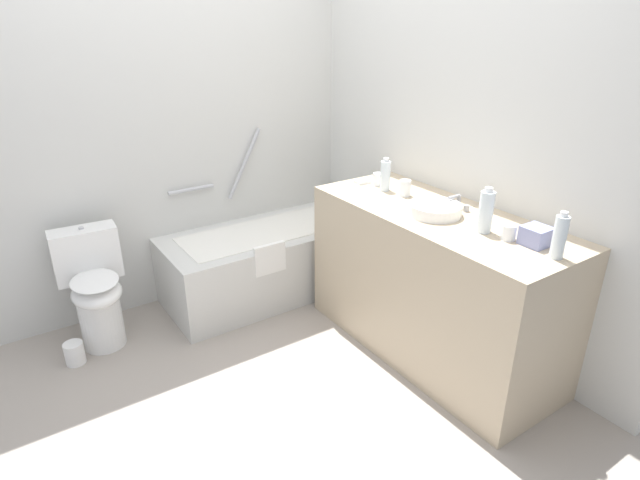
{
  "coord_description": "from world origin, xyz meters",
  "views": [
    {
      "loc": [
        -1.02,
        -2.13,
        1.88
      ],
      "look_at": [
        0.56,
        0.21,
        0.65
      ],
      "focal_mm": 29.2,
      "sensor_mm": 36.0,
      "label": 1
    }
  ],
  "objects_px": {
    "bathtub": "(265,260)",
    "drinking_glass_2": "(509,232)",
    "soap_dish": "(362,182)",
    "drinking_glass_0": "(379,179)",
    "sink_basin": "(435,209)",
    "tissue_box": "(536,236)",
    "toilet_paper_roll": "(75,353)",
    "drinking_glass_1": "(405,188)",
    "sink_faucet": "(457,203)",
    "water_bottle_0": "(486,211)",
    "water_bottle_2": "(385,175)",
    "water_bottle_1": "(560,237)",
    "toilet": "(95,288)"
  },
  "relations": [
    {
      "from": "drinking_glass_1",
      "to": "tissue_box",
      "type": "distance_m",
      "value": 0.88
    },
    {
      "from": "sink_faucet",
      "to": "water_bottle_1",
      "type": "bearing_deg",
      "value": -99.71
    },
    {
      "from": "bathtub",
      "to": "drinking_glass_0",
      "type": "height_order",
      "value": "bathtub"
    },
    {
      "from": "water_bottle_2",
      "to": "drinking_glass_1",
      "type": "height_order",
      "value": "water_bottle_2"
    },
    {
      "from": "water_bottle_1",
      "to": "drinking_glass_1",
      "type": "distance_m",
      "value": 1.02
    },
    {
      "from": "water_bottle_0",
      "to": "water_bottle_1",
      "type": "distance_m",
      "value": 0.38
    },
    {
      "from": "bathtub",
      "to": "water_bottle_1",
      "type": "bearing_deg",
      "value": -75.01
    },
    {
      "from": "soap_dish",
      "to": "toilet_paper_roll",
      "type": "distance_m",
      "value": 2.01
    },
    {
      "from": "soap_dish",
      "to": "toilet_paper_roll",
      "type": "relative_size",
      "value": 0.67
    },
    {
      "from": "sink_faucet",
      "to": "toilet_paper_roll",
      "type": "height_order",
      "value": "sink_faucet"
    },
    {
      "from": "water_bottle_0",
      "to": "soap_dish",
      "type": "relative_size",
      "value": 2.57
    },
    {
      "from": "drinking_glass_1",
      "to": "bathtub",
      "type": "bearing_deg",
      "value": 122.06
    },
    {
      "from": "water_bottle_2",
      "to": "toilet",
      "type": "bearing_deg",
      "value": 156.23
    },
    {
      "from": "water_bottle_2",
      "to": "tissue_box",
      "type": "distance_m",
      "value": 1.03
    },
    {
      "from": "water_bottle_0",
      "to": "water_bottle_2",
      "type": "distance_m",
      "value": 0.78
    },
    {
      "from": "water_bottle_2",
      "to": "tissue_box",
      "type": "height_order",
      "value": "water_bottle_2"
    },
    {
      "from": "sink_faucet",
      "to": "water_bottle_0",
      "type": "height_order",
      "value": "water_bottle_0"
    },
    {
      "from": "water_bottle_0",
      "to": "water_bottle_2",
      "type": "bearing_deg",
      "value": 88.15
    },
    {
      "from": "sink_basin",
      "to": "tissue_box",
      "type": "distance_m",
      "value": 0.56
    },
    {
      "from": "tissue_box",
      "to": "toilet_paper_roll",
      "type": "height_order",
      "value": "tissue_box"
    },
    {
      "from": "toilet",
      "to": "sink_faucet",
      "type": "distance_m",
      "value": 2.19
    },
    {
      "from": "sink_basin",
      "to": "tissue_box",
      "type": "bearing_deg",
      "value": -79.39
    },
    {
      "from": "bathtub",
      "to": "water_bottle_0",
      "type": "xyz_separation_m",
      "value": [
        0.46,
        -1.47,
        0.73
      ]
    },
    {
      "from": "water_bottle_1",
      "to": "drinking_glass_2",
      "type": "bearing_deg",
      "value": 92.11
    },
    {
      "from": "sink_basin",
      "to": "sink_faucet",
      "type": "bearing_deg",
      "value": 0.0
    },
    {
      "from": "water_bottle_1",
      "to": "toilet",
      "type": "bearing_deg",
      "value": 130.99
    },
    {
      "from": "sink_basin",
      "to": "soap_dish",
      "type": "relative_size",
      "value": 3.16
    },
    {
      "from": "water_bottle_0",
      "to": "toilet",
      "type": "bearing_deg",
      "value": 136.91
    },
    {
      "from": "toilet",
      "to": "sink_basin",
      "type": "distance_m",
      "value": 2.05
    },
    {
      "from": "bathtub",
      "to": "drinking_glass_2",
      "type": "height_order",
      "value": "bathtub"
    },
    {
      "from": "drinking_glass_1",
      "to": "tissue_box",
      "type": "xyz_separation_m",
      "value": [
        0.02,
        -0.88,
        -0.0
      ]
    },
    {
      "from": "toilet",
      "to": "water_bottle_0",
      "type": "distance_m",
      "value": 2.28
    },
    {
      "from": "sink_basin",
      "to": "water_bottle_0",
      "type": "bearing_deg",
      "value": -85.01
    },
    {
      "from": "drinking_glass_2",
      "to": "tissue_box",
      "type": "distance_m",
      "value": 0.12
    },
    {
      "from": "bathtub",
      "to": "water_bottle_1",
      "type": "height_order",
      "value": "bathtub"
    },
    {
      "from": "bathtub",
      "to": "sink_basin",
      "type": "distance_m",
      "value": 1.4
    },
    {
      "from": "toilet",
      "to": "sink_basin",
      "type": "height_order",
      "value": "sink_basin"
    },
    {
      "from": "bathtub",
      "to": "toilet_paper_roll",
      "type": "distance_m",
      "value": 1.35
    },
    {
      "from": "drinking_glass_0",
      "to": "soap_dish",
      "type": "xyz_separation_m",
      "value": [
        -0.06,
        0.09,
        -0.03
      ]
    },
    {
      "from": "water_bottle_0",
      "to": "drinking_glass_2",
      "type": "height_order",
      "value": "water_bottle_0"
    },
    {
      "from": "drinking_glass_0",
      "to": "drinking_glass_1",
      "type": "xyz_separation_m",
      "value": [
        -0.0,
        -0.25,
        0.01
      ]
    },
    {
      "from": "water_bottle_0",
      "to": "drinking_glass_2",
      "type": "xyz_separation_m",
      "value": [
        0.02,
        -0.13,
        -0.07
      ]
    },
    {
      "from": "water_bottle_0",
      "to": "drinking_glass_0",
      "type": "bearing_deg",
      "value": 86.09
    },
    {
      "from": "water_bottle_2",
      "to": "soap_dish",
      "type": "bearing_deg",
      "value": 97.15
    },
    {
      "from": "water_bottle_2",
      "to": "water_bottle_0",
      "type": "bearing_deg",
      "value": -91.85
    },
    {
      "from": "water_bottle_0",
      "to": "tissue_box",
      "type": "xyz_separation_m",
      "value": [
        0.08,
        -0.24,
        -0.06
      ]
    },
    {
      "from": "soap_dish",
      "to": "drinking_glass_0",
      "type": "bearing_deg",
      "value": -56.03
    },
    {
      "from": "bathtub",
      "to": "drinking_glass_2",
      "type": "relative_size",
      "value": 18.58
    },
    {
      "from": "bathtub",
      "to": "toilet_paper_roll",
      "type": "bearing_deg",
      "value": -174.9
    },
    {
      "from": "drinking_glass_1",
      "to": "toilet_paper_roll",
      "type": "height_order",
      "value": "drinking_glass_1"
    }
  ]
}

